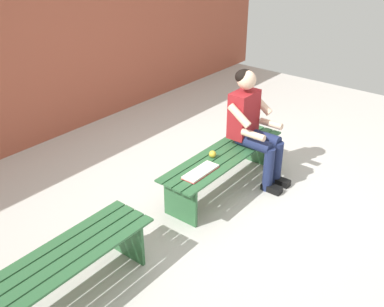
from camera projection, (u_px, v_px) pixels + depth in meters
The scene contains 7 objects.
ground_plane at pixel (250, 286), 3.50m from camera, with size 10.00×7.00×0.04m, color beige.
brick_wall at pixel (26, 40), 5.22m from camera, with size 9.50×0.24×2.61m, color #9E4C38.
bench_near at pixel (224, 162), 4.59m from camera, with size 1.68×0.45×0.42m.
bench_far at pixel (61, 269), 3.19m from camera, with size 1.54×0.45×0.42m.
person_seated at pixel (253, 123), 4.62m from camera, with size 0.50×0.69×1.23m.
apple at pixel (213, 154), 4.46m from camera, with size 0.07×0.07×0.07m, color gold.
book_open at pixel (201, 172), 4.20m from camera, with size 0.41×0.16×0.02m.
Camera 1 is at (3.32, 2.26, 2.57)m, focal length 40.93 mm.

